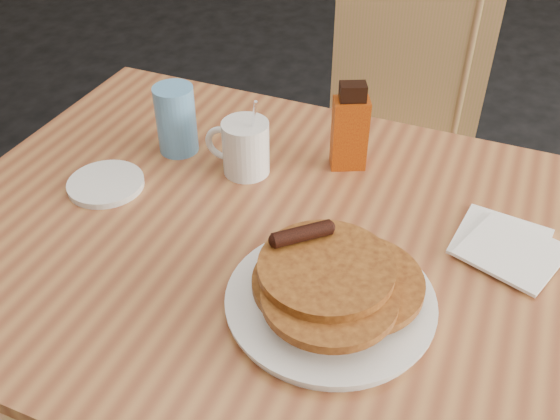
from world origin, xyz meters
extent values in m
cube|color=#A5693A|center=(0.01, 0.01, 0.73)|extent=(1.36, 0.95, 0.04)
cube|color=#A7754E|center=(0.01, 0.01, 0.71)|extent=(1.40, 0.99, 0.02)
cube|color=#A7754E|center=(0.03, 0.67, 0.44)|extent=(0.45, 0.45, 0.04)
cube|color=#A7754E|center=(0.03, 0.85, 0.69)|extent=(0.42, 0.07, 0.45)
cylinder|color=#A7754E|center=(-0.14, 0.50, 0.21)|extent=(0.04, 0.04, 0.42)
cylinder|color=#A7754E|center=(0.20, 0.83, 0.21)|extent=(0.04, 0.04, 0.42)
cylinder|color=white|center=(0.07, -0.11, 0.76)|extent=(0.30, 0.30, 0.02)
cylinder|color=white|center=(0.07, -0.11, 0.77)|extent=(0.31, 0.31, 0.01)
cylinder|color=#A06021|center=(0.04, -0.10, 0.78)|extent=(0.19, 0.19, 0.01)
cylinder|color=#A06021|center=(0.10, -0.09, 0.79)|extent=(0.19, 0.19, 0.01)
cylinder|color=#A06021|center=(0.08, -0.14, 0.81)|extent=(0.19, 0.19, 0.01)
cylinder|color=#A06021|center=(0.06, -0.11, 0.82)|extent=(0.19, 0.19, 0.01)
cylinder|color=black|center=(0.01, -0.07, 0.84)|extent=(0.08, 0.08, 0.02)
cylinder|color=white|center=(-0.17, 0.17, 0.80)|extent=(0.09, 0.09, 0.10)
torus|color=white|center=(-0.22, 0.17, 0.80)|extent=(0.07, 0.01, 0.07)
cylinder|color=black|center=(-0.17, 0.17, 0.85)|extent=(0.08, 0.08, 0.01)
cylinder|color=white|center=(-0.16, 0.17, 0.84)|extent=(0.04, 0.04, 0.15)
cube|color=maroon|center=(0.00, 0.25, 0.82)|extent=(0.08, 0.06, 0.14)
cube|color=black|center=(0.00, 0.25, 0.91)|extent=(0.06, 0.05, 0.03)
cube|color=white|center=(0.30, 0.12, 0.75)|extent=(0.17, 0.17, 0.01)
cube|color=white|center=(0.32, 0.09, 0.76)|extent=(0.18, 0.18, 0.01)
cylinder|color=#5895CE|center=(-0.33, 0.20, 0.82)|extent=(0.10, 0.10, 0.14)
cylinder|color=white|center=(-0.40, 0.04, 0.76)|extent=(0.17, 0.17, 0.01)
camera|label=1|loc=(0.21, -0.73, 1.43)|focal=40.00mm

